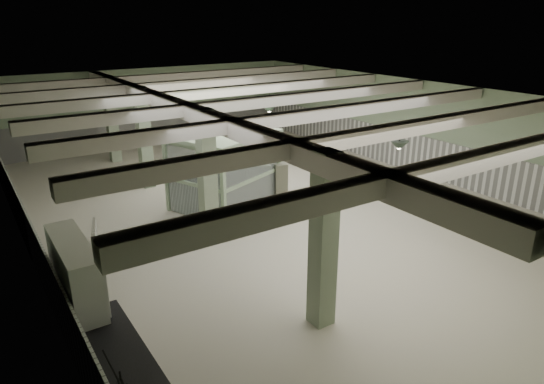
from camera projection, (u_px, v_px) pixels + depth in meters
floor at (265, 206)px, 15.89m from camera, size 20.00×20.00×0.00m
ceiling at (264, 96)px, 14.66m from camera, size 14.00×20.00×0.02m
wall_back at (152, 107)px, 23.12m from camera, size 14.00×0.02×3.60m
wall_left at (20, 196)px, 11.65m from camera, size 0.02×20.00×3.60m
wall_right at (416, 127)px, 18.90m from camera, size 0.02×20.00×3.60m
wainscot_left at (29, 235)px, 12.02m from camera, size 0.05×19.90×1.50m
wainscot_right at (412, 153)px, 19.24m from camera, size 0.05×19.90×1.50m
wainscot_back at (154, 128)px, 23.46m from camera, size 13.90×0.05×1.50m
girder at (189, 111)px, 13.44m from camera, size 0.45×19.90×0.40m
beam_a at (485, 158)px, 8.84m from camera, size 13.90×0.35×0.32m
beam_b at (385, 133)px, 10.80m from camera, size 13.90×0.35×0.32m
beam_c at (315, 115)px, 12.76m from camera, size 13.90×0.35×0.32m
beam_d at (264, 101)px, 14.72m from camera, size 13.90×0.35×0.32m
beam_e at (225, 91)px, 16.68m from camera, size 13.90×0.35×0.32m
beam_f at (195, 84)px, 18.64m from camera, size 13.90×0.35×0.32m
beam_g at (170, 77)px, 20.60m from camera, size 13.90×0.35×0.32m
column_a at (323, 242)px, 9.27m from camera, size 0.42×0.42×3.60m
column_b at (207, 175)px, 13.19m from camera, size 0.42×0.42×3.60m
column_c at (144, 138)px, 17.12m from camera, size 0.42×0.42×3.60m
column_d at (111, 119)px, 20.25m from camera, size 0.42×0.42×3.60m
hook_rail at (117, 378)px, 5.71m from camera, size 0.02×1.20×0.02m
pendant_front at (399, 146)px, 11.18m from camera, size 0.44×0.44×0.22m
pendant_mid at (269, 109)px, 15.50m from camera, size 0.44×0.44×0.22m
pendant_back at (201, 91)px, 19.42m from camera, size 0.44×0.44×0.22m
pitcher_near at (103, 309)px, 8.43m from camera, size 0.30×0.32×0.32m
pitcher_far at (91, 310)px, 8.42m from camera, size 0.25×0.27×0.31m
walkin_cooler at (80, 295)px, 8.99m from camera, size 0.83×2.17×1.99m
guard_booth at (223, 156)px, 15.42m from camera, size 3.76×3.50×2.43m
filing_cabinet at (279, 181)px, 16.23m from camera, size 0.56×0.69×1.30m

